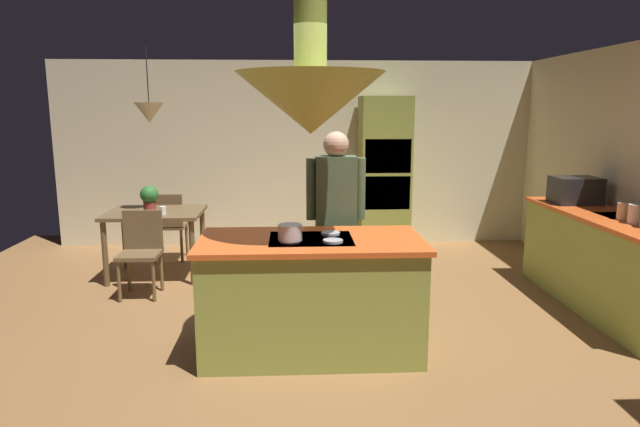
% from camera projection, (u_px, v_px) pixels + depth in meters
% --- Properties ---
extents(ground, '(8.16, 8.16, 0.00)m').
position_uv_depth(ground, '(310.00, 340.00, 4.63)').
color(ground, olive).
extents(wall_back, '(6.80, 0.10, 2.55)m').
position_uv_depth(wall_back, '(302.00, 154.00, 7.78)').
color(wall_back, beige).
rests_on(wall_back, ground).
extents(kitchen_island, '(1.73, 0.91, 0.94)m').
position_uv_depth(kitchen_island, '(311.00, 295.00, 4.35)').
color(kitchen_island, '#939E42').
rests_on(kitchen_island, ground).
extents(counter_run_right, '(0.73, 2.29, 0.92)m').
position_uv_depth(counter_run_right, '(606.00, 262.00, 5.27)').
color(counter_run_right, '#939E42').
rests_on(counter_run_right, ground).
extents(oven_tower, '(0.66, 0.62, 2.06)m').
position_uv_depth(oven_tower, '(384.00, 174.00, 7.48)').
color(oven_tower, '#939E42').
rests_on(oven_tower, ground).
extents(dining_table, '(1.06, 0.84, 0.76)m').
position_uv_depth(dining_table, '(155.00, 220.00, 6.29)').
color(dining_table, brown).
rests_on(dining_table, ground).
extents(person_at_island, '(0.53, 0.23, 1.71)m').
position_uv_depth(person_at_island, '(336.00, 213.00, 4.97)').
color(person_at_island, tan).
rests_on(person_at_island, ground).
extents(range_hood, '(1.10, 1.10, 1.00)m').
position_uv_depth(range_hood, '(311.00, 99.00, 4.07)').
color(range_hood, '#939E42').
extents(pendant_light_over_table, '(0.32, 0.32, 0.82)m').
position_uv_depth(pendant_light_over_table, '(149.00, 112.00, 6.07)').
color(pendant_light_over_table, beige).
extents(chair_facing_island, '(0.40, 0.40, 0.87)m').
position_uv_depth(chair_facing_island, '(141.00, 247.00, 5.69)').
color(chair_facing_island, brown).
rests_on(chair_facing_island, ground).
extents(chair_by_back_wall, '(0.40, 0.40, 0.87)m').
position_uv_depth(chair_by_back_wall, '(168.00, 222.00, 6.95)').
color(chair_by_back_wall, brown).
rests_on(chair_by_back_wall, ground).
extents(potted_plant_on_table, '(0.20, 0.20, 0.30)m').
position_uv_depth(potted_plant_on_table, '(149.00, 197.00, 6.18)').
color(potted_plant_on_table, '#99382D').
rests_on(potted_plant_on_table, dining_table).
extents(cup_on_table, '(0.07, 0.07, 0.09)m').
position_uv_depth(cup_on_table, '(163.00, 210.00, 6.06)').
color(cup_on_table, white).
rests_on(cup_on_table, dining_table).
extents(canister_sugar, '(0.13, 0.13, 0.17)m').
position_uv_depth(canister_sugar, '(636.00, 214.00, 4.80)').
color(canister_sugar, silver).
rests_on(canister_sugar, counter_run_right).
extents(canister_tea, '(0.11, 0.11, 0.15)m').
position_uv_depth(canister_tea, '(624.00, 211.00, 4.98)').
color(canister_tea, '#E0B78C').
rests_on(canister_tea, counter_run_right).
extents(microwave_on_counter, '(0.46, 0.36, 0.28)m').
position_uv_depth(microwave_on_counter, '(575.00, 190.00, 5.83)').
color(microwave_on_counter, '#232326').
rests_on(microwave_on_counter, counter_run_right).
extents(cooking_pot_on_cooktop, '(0.18, 0.18, 0.12)m').
position_uv_depth(cooking_pot_on_cooktop, '(290.00, 232.00, 4.11)').
color(cooking_pot_on_cooktop, '#B2B2B7').
rests_on(cooking_pot_on_cooktop, kitchen_island).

